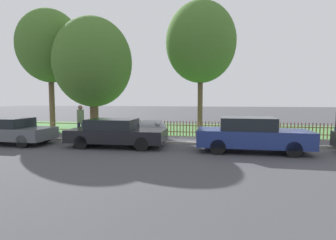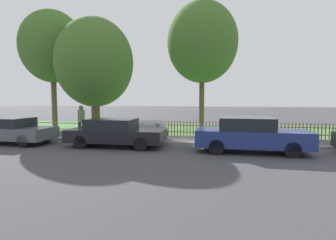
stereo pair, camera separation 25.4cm
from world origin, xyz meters
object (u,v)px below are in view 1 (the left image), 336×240
parked_car_navy_estate (251,135)px  tree_mid_park (201,43)px  tree_nearest_kerb (50,46)px  pedestrian_by_lamp (81,120)px  parked_car_silver_hatchback (12,131)px  parked_car_black_saloon (116,133)px  tree_behind_motorcycle (93,63)px  covered_motorcycle (152,127)px

parked_car_navy_estate → tree_mid_park: size_ratio=0.49×
tree_nearest_kerb → pedestrian_by_lamp: bearing=-42.9°
tree_nearest_kerb → pedestrian_by_lamp: 7.71m
parked_car_silver_hatchback → tree_nearest_kerb: tree_nearest_kerb is taller
parked_car_black_saloon → tree_behind_motorcycle: (-3.50, 5.15, 3.93)m
tree_nearest_kerb → parked_car_navy_estate: bearing=-25.3°
covered_motorcycle → tree_nearest_kerb: tree_nearest_kerb is taller
tree_behind_motorcycle → tree_mid_park: 7.79m
parked_car_black_saloon → pedestrian_by_lamp: pedestrian_by_lamp is taller
parked_car_navy_estate → covered_motorcycle: (-4.90, 3.03, -0.10)m
covered_motorcycle → pedestrian_by_lamp: pedestrian_by_lamp is taller
parked_car_navy_estate → tree_nearest_kerb: 15.39m
parked_car_silver_hatchback → pedestrian_by_lamp: 3.28m
parked_car_black_saloon → tree_behind_motorcycle: size_ratio=0.59×
parked_car_silver_hatchback → pedestrian_by_lamp: pedestrian_by_lamp is taller
tree_nearest_kerb → tree_mid_park: (10.59, 2.27, 0.36)m
parked_car_silver_hatchback → tree_mid_park: bearing=45.9°
parked_car_navy_estate → tree_mid_park: (-2.51, 8.46, 5.56)m
tree_behind_motorcycle → pedestrian_by_lamp: size_ratio=4.08×
covered_motorcycle → tree_behind_motorcycle: 6.46m
parked_car_black_saloon → tree_nearest_kerb: 10.72m
covered_motorcycle → pedestrian_by_lamp: bearing=-164.6°
covered_motorcycle → parked_car_silver_hatchback: bearing=-152.3°
tree_mid_park → tree_behind_motorcycle: bearing=-155.8°
pedestrian_by_lamp → parked_car_navy_estate: bearing=177.9°
parked_car_silver_hatchback → covered_motorcycle: parked_car_silver_hatchback is taller
pedestrian_by_lamp → tree_behind_motorcycle: bearing=-65.8°
parked_car_black_saloon → tree_mid_park: size_ratio=0.48×
parked_car_navy_estate → pedestrian_by_lamp: bearing=167.4°
parked_car_silver_hatchback → parked_car_navy_estate: size_ratio=0.85×
parked_car_navy_estate → tree_nearest_kerb: (-13.10, 6.18, 5.20)m
tree_behind_motorcycle → tree_mid_park: tree_mid_park is taller
pedestrian_by_lamp → tree_mid_park: bearing=-122.9°
covered_motorcycle → tree_mid_park: bearing=68.3°
tree_behind_motorcycle → covered_motorcycle: bearing=-26.9°
tree_nearest_kerb → tree_behind_motorcycle: bearing=-13.0°
parked_car_black_saloon → tree_behind_motorcycle: 7.37m
tree_nearest_kerb → pedestrian_by_lamp: (4.37, -4.06, -4.88)m
parked_car_navy_estate → tree_behind_motorcycle: (-9.45, 5.34, 3.86)m
parked_car_navy_estate → parked_car_silver_hatchback: bearing=-179.0°
tree_nearest_kerb → tree_behind_motorcycle: size_ratio=1.13×
parked_car_navy_estate → tree_behind_motorcycle: size_ratio=0.60×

